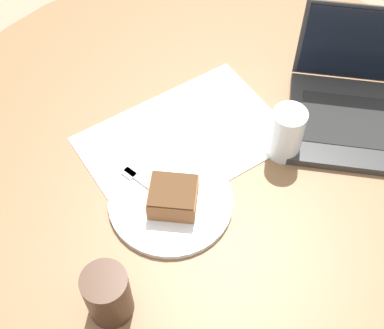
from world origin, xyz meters
The scene contains 9 objects.
ground_plane centered at (0.00, 0.00, 0.00)m, with size 12.00×12.00×0.00m, color gray.
dining_table centered at (0.00, 0.00, 0.61)m, with size 1.25×1.25×0.71m.
paper_document centered at (0.03, -0.05, 0.72)m, with size 0.42×0.29×0.00m.
plate centered at (0.13, 0.07, 0.72)m, with size 0.24×0.24×0.01m.
cake_slice centered at (0.13, 0.08, 0.75)m, with size 0.12×0.12×0.05m.
fork centered at (0.15, 0.02, 0.73)m, with size 0.08×0.17×0.00m.
coffee_glass centered at (0.32, 0.20, 0.77)m, with size 0.08×0.08×0.11m.
water_glass centered at (-0.12, 0.07, 0.77)m, with size 0.07×0.07×0.12m.
laptop centered at (-0.33, 0.08, 0.75)m, with size 0.40×0.39×0.21m.
Camera 1 is at (0.36, 0.55, 1.59)m, focal length 50.00 mm.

